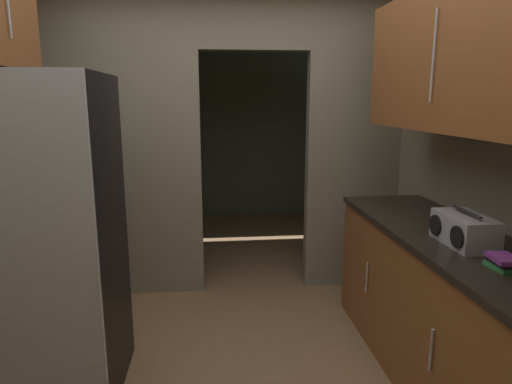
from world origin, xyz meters
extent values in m
cube|color=gray|center=(-0.87, 1.59, 1.30)|extent=(1.30, 0.12, 2.60)
cube|color=gray|center=(1.11, 1.59, 1.30)|extent=(0.83, 0.12, 2.60)
cube|color=gray|center=(0.24, 1.59, 2.34)|extent=(0.92, 0.12, 0.52)
cube|color=slate|center=(0.00, 4.25, 1.30)|extent=(3.05, 0.10, 2.60)
cube|color=slate|center=(-1.48, 2.92, 1.30)|extent=(0.10, 2.66, 2.60)
cube|color=slate|center=(1.48, 2.92, 1.30)|extent=(0.10, 2.66, 2.60)
cube|color=black|center=(-1.10, 0.26, 0.91)|extent=(0.81, 0.73, 1.82)
cube|color=#B7BABC|center=(-1.10, -0.12, 0.91)|extent=(0.81, 0.03, 1.82)
cube|color=brown|center=(1.21, 0.10, 0.44)|extent=(0.59, 2.06, 0.89)
cube|color=black|center=(1.21, 0.10, 0.91)|extent=(0.63, 2.06, 0.04)
cylinder|color=#B7BABC|center=(0.91, -0.35, 0.49)|extent=(0.01, 0.01, 0.22)
cylinder|color=#B7BABC|center=(0.91, 0.55, 0.49)|extent=(0.01, 0.01, 0.22)
cube|color=brown|center=(1.21, 0.10, 1.90)|extent=(0.34, 1.85, 0.79)
cylinder|color=#B7BABC|center=(1.03, 0.10, 1.90)|extent=(0.01, 0.01, 0.48)
cube|color=#B2B2B7|center=(1.18, -0.09, 1.01)|extent=(0.20, 0.36, 0.16)
cylinder|color=#262626|center=(1.18, -0.09, 1.11)|extent=(0.02, 0.25, 0.02)
cylinder|color=black|center=(1.08, -0.20, 1.01)|extent=(0.01, 0.11, 0.11)
cylinder|color=black|center=(1.08, 0.02, 1.01)|extent=(0.01, 0.11, 0.11)
cube|color=#388C47|center=(1.18, -0.43, 0.94)|extent=(0.14, 0.15, 0.02)
cube|color=black|center=(1.17, -0.43, 0.96)|extent=(0.10, 0.14, 0.02)
cube|color=#8C3893|center=(1.16, -0.44, 0.98)|extent=(0.12, 0.16, 0.02)
camera|label=1|loc=(-0.14, -2.21, 1.68)|focal=31.18mm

